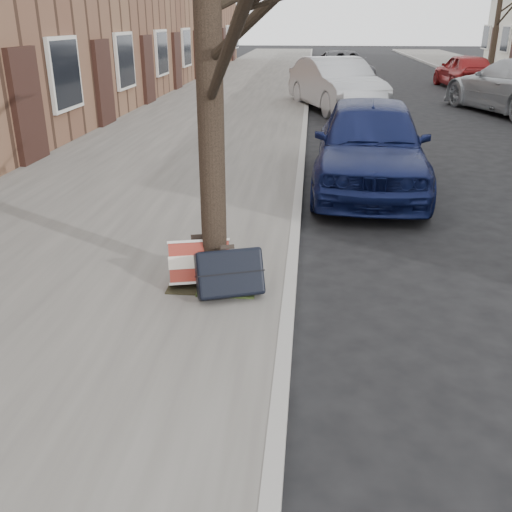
# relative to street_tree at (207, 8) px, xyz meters

# --- Properties ---
(ground) EXTENTS (120.00, 120.00, 0.00)m
(ground) POSITION_rel_street_tree_xyz_m (1.99, -1.11, -2.61)
(ground) COLOR black
(ground) RESTS_ON ground
(near_sidewalk) EXTENTS (5.00, 70.00, 0.12)m
(near_sidewalk) POSITION_rel_street_tree_xyz_m (-1.71, 13.89, -2.55)
(near_sidewalk) COLOR slate
(near_sidewalk) RESTS_ON ground
(dirt_patch) EXTENTS (0.85, 0.85, 0.02)m
(dirt_patch) POSITION_rel_street_tree_xyz_m (-0.01, 0.09, -2.49)
(dirt_patch) COLOR black
(dirt_patch) RESTS_ON near_sidewalk
(street_tree) EXTENTS (0.24, 0.24, 4.99)m
(street_tree) POSITION_rel_street_tree_xyz_m (0.00, 0.00, 0.00)
(street_tree) COLOR black
(street_tree) RESTS_ON near_sidewalk
(suitcase_red) EXTENTS (0.64, 0.45, 0.45)m
(suitcase_red) POSITION_rel_street_tree_xyz_m (-0.14, -0.06, -2.27)
(suitcase_red) COLOR maroon
(suitcase_red) RESTS_ON near_sidewalk
(suitcase_navy) EXTENTS (0.71, 0.55, 0.49)m
(suitcase_navy) POSITION_rel_street_tree_xyz_m (0.19, -0.32, -2.25)
(suitcase_navy) COLOR black
(suitcase_navy) RESTS_ON near_sidewalk
(car_near_front) EXTENTS (1.93, 4.31, 1.44)m
(car_near_front) POSITION_rel_street_tree_xyz_m (1.83, 4.01, -1.89)
(car_near_front) COLOR #101848
(car_near_front) RESTS_ON ground
(car_near_mid) EXTENTS (2.99, 4.85, 1.51)m
(car_near_mid) POSITION_rel_street_tree_xyz_m (1.59, 12.55, -1.86)
(car_near_mid) COLOR #B5B7BD
(car_near_mid) RESTS_ON ground
(car_near_back) EXTENTS (2.54, 5.07, 1.38)m
(car_near_back) POSITION_rel_street_tree_xyz_m (2.03, 19.18, -1.93)
(car_near_back) COLOR #3C3B41
(car_near_back) RESTS_ON ground
(car_far_back) EXTENTS (1.85, 4.01, 1.33)m
(car_far_back) POSITION_rel_street_tree_xyz_m (6.84, 19.07, -1.95)
(car_far_back) COLOR maroon
(car_far_back) RESTS_ON ground
(tree_far_c) EXTENTS (0.23, 0.23, 4.86)m
(tree_far_c) POSITION_rel_street_tree_xyz_m (9.19, 23.91, -0.06)
(tree_far_c) COLOR black
(tree_far_c) RESTS_ON far_sidewalk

